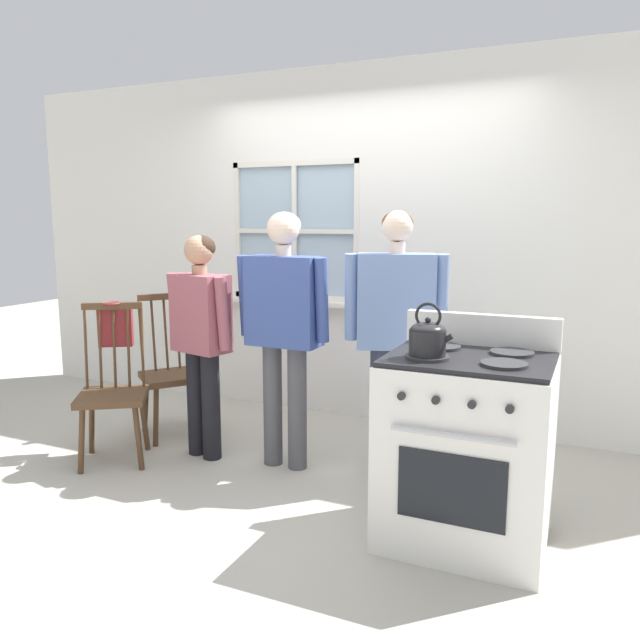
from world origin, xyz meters
TOP-DOWN VIEW (x-y plane):
  - ground_plane at (0.00, 0.00)m, footprint 16.00×16.00m
  - wall_back at (0.03, 1.40)m, footprint 6.40×0.16m
  - chair_by_window at (-1.15, -0.13)m, footprint 0.57×0.57m
  - chair_near_wall at (-1.12, 0.44)m, footprint 0.57×0.58m
  - person_elderly_left at (-0.66, 0.17)m, footprint 0.53×0.29m
  - person_teen_center at (-0.10, 0.24)m, footprint 0.61×0.22m
  - person_adult_right at (0.57, 0.39)m, footprint 0.61×0.34m
  - stove at (1.13, -0.23)m, footprint 0.77×0.68m
  - kettle at (0.96, -0.36)m, footprint 0.21×0.17m
  - potted_plant at (-0.51, 1.31)m, footprint 0.13×0.12m
  - handbag at (-1.28, 0.07)m, footprint 0.25×0.25m

SIDE VIEW (x-z plane):
  - ground_plane at x=0.00m, z-range 0.00..0.00m
  - chair_by_window at x=-1.15m, z-range -0.06..0.96m
  - chair_near_wall at x=-1.12m, z-range -0.06..0.96m
  - stove at x=1.13m, z-range -0.07..1.01m
  - handbag at x=-1.28m, z-range 0.70..1.00m
  - person_elderly_left at x=-0.66m, z-range 0.14..1.60m
  - person_adult_right at x=0.57m, z-range 0.16..1.77m
  - person_teen_center at x=-0.10m, z-range 0.17..1.77m
  - kettle at x=0.96m, z-range 0.90..1.15m
  - potted_plant at x=-0.51m, z-range 0.85..1.20m
  - wall_back at x=0.03m, z-range -0.01..2.69m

